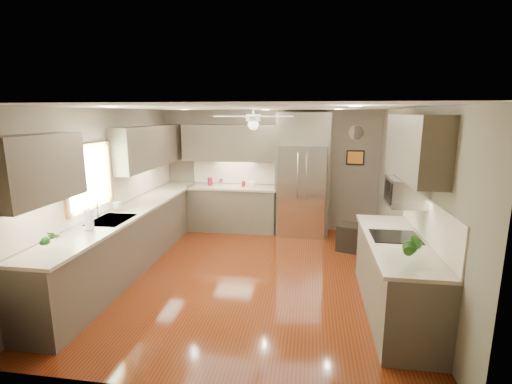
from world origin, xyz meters
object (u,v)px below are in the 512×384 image
(stool, at_px, (350,237))
(potted_plant_right, at_px, (413,247))
(canister_d, at_px, (243,184))
(soap_bottle, at_px, (119,204))
(bowl, at_px, (252,185))
(canister_a, at_px, (210,182))
(canister_b, at_px, (221,182))
(potted_plant_left, at_px, (48,238))
(paper_towel, at_px, (89,220))
(refrigerator, at_px, (302,176))
(microwave, at_px, (406,192))

(stool, bearing_deg, potted_plant_right, -84.02)
(canister_d, distance_m, stool, 2.42)
(soap_bottle, xyz_separation_m, stool, (3.68, 1.33, -0.80))
(bowl, bearing_deg, canister_a, 178.48)
(canister_b, height_order, potted_plant_left, potted_plant_left)
(canister_d, xyz_separation_m, paper_towel, (-1.44, -3.19, 0.08))
(canister_b, relative_size, refrigerator, 0.06)
(canister_a, relative_size, canister_b, 1.12)
(canister_d, relative_size, bowl, 0.55)
(refrigerator, bearing_deg, potted_plant_right, -71.73)
(canister_d, height_order, refrigerator, refrigerator)
(refrigerator, xyz_separation_m, stool, (0.91, -0.84, -0.95))
(microwave, bearing_deg, refrigerator, 116.09)
(soap_bottle, bearing_deg, microwave, -7.51)
(bowl, bearing_deg, soap_bottle, -128.05)
(soap_bottle, relative_size, potted_plant_right, 0.60)
(microwave, distance_m, paper_towel, 4.02)
(canister_b, distance_m, stool, 2.87)
(potted_plant_left, height_order, microwave, microwave)
(canister_a, bearing_deg, potted_plant_right, -49.95)
(potted_plant_right, height_order, bowl, potted_plant_right)
(canister_d, bearing_deg, potted_plant_right, -56.83)
(canister_a, xyz_separation_m, soap_bottle, (-0.85, -2.24, 0.02))
(paper_towel, bearing_deg, microwave, 6.33)
(canister_a, relative_size, bowl, 0.80)
(microwave, relative_size, stool, 1.02)
(potted_plant_right, distance_m, microwave, 1.02)
(potted_plant_left, distance_m, paper_towel, 0.77)
(canister_b, xyz_separation_m, refrigerator, (1.70, -0.09, 0.18))
(soap_bottle, xyz_separation_m, paper_towel, (0.12, -0.98, 0.04))
(stool, bearing_deg, microwave, -77.48)
(soap_bottle, height_order, potted_plant_left, potted_plant_left)
(canister_d, distance_m, soap_bottle, 2.71)
(soap_bottle, height_order, stool, soap_bottle)
(canister_d, height_order, bowl, canister_d)
(refrigerator, relative_size, microwave, 4.45)
(potted_plant_left, relative_size, bowl, 1.39)
(potted_plant_left, relative_size, stool, 0.55)
(soap_bottle, relative_size, potted_plant_left, 0.66)
(soap_bottle, bearing_deg, refrigerator, 38.01)
(refrigerator, bearing_deg, canister_a, 177.70)
(soap_bottle, height_order, microwave, microwave)
(canister_d, xyz_separation_m, microwave, (2.54, -2.75, 0.48))
(canister_b, relative_size, canister_d, 1.30)
(potted_plant_right, relative_size, paper_towel, 1.18)
(soap_bottle, distance_m, potted_plant_left, 1.76)
(canister_a, distance_m, stool, 3.08)
(canister_b, relative_size, soap_bottle, 0.79)
(potted_plant_right, bearing_deg, potted_plant_left, -176.02)
(soap_bottle, relative_size, paper_towel, 0.71)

